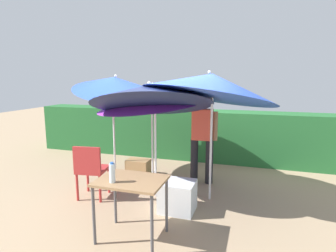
% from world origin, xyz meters
% --- Properties ---
extents(ground_plane, '(24.00, 24.00, 0.00)m').
position_xyz_m(ground_plane, '(0.00, 0.00, 0.00)').
color(ground_plane, '#9E8466').
extents(hedge_row, '(8.00, 0.70, 1.17)m').
position_xyz_m(hedge_row, '(0.00, 2.20, 0.58)').
color(hedge_row, '#23602D').
rests_on(hedge_row, ground_plane).
extents(umbrella_rainbow, '(1.61, 1.56, 2.22)m').
position_xyz_m(umbrella_rainbow, '(-1.12, 0.47, 1.81)').
color(umbrella_rainbow, silver).
rests_on(umbrella_rainbow, ground_plane).
extents(umbrella_orange, '(1.97, 1.93, 2.17)m').
position_xyz_m(umbrella_orange, '(-0.10, -0.21, 1.67)').
color(umbrella_orange, silver).
rests_on(umbrella_orange, ground_plane).
extents(umbrella_yellow, '(2.08, 2.06, 1.98)m').
position_xyz_m(umbrella_yellow, '(-0.35, 0.45, 1.62)').
color(umbrella_yellow, silver).
rests_on(umbrella_yellow, ground_plane).
extents(umbrella_navy, '(2.11, 2.08, 2.29)m').
position_xyz_m(umbrella_navy, '(0.78, -0.02, 1.82)').
color(umbrella_navy, silver).
rests_on(umbrella_navy, ground_plane).
extents(person_vendor, '(0.55, 0.23, 1.88)m').
position_xyz_m(person_vendor, '(0.54, 0.65, 0.93)').
color(person_vendor, black).
rests_on(person_vendor, ground_plane).
extents(chair_plastic, '(0.50, 0.50, 0.89)m').
position_xyz_m(chair_plastic, '(-1.01, -0.58, 0.51)').
color(chair_plastic, '#B72D2D').
rests_on(chair_plastic, ground_plane).
extents(cooler_box, '(0.50, 0.44, 0.45)m').
position_xyz_m(cooler_box, '(0.43, -0.58, 0.22)').
color(cooler_box, silver).
rests_on(cooler_box, ground_plane).
extents(crate_cardboard, '(0.45, 0.29, 0.32)m').
position_xyz_m(crate_cardboard, '(-0.74, 0.66, 0.16)').
color(crate_cardboard, '#9E7A4C').
rests_on(crate_cardboard, ground_plane).
extents(folding_table, '(0.80, 0.60, 0.75)m').
position_xyz_m(folding_table, '(0.08, -1.43, 0.66)').
color(folding_table, '#4C4C51').
rests_on(folding_table, ground_plane).
extents(bottle_water, '(0.07, 0.07, 0.24)m').
position_xyz_m(bottle_water, '(-0.08, -1.58, 0.86)').
color(bottle_water, silver).
rests_on(bottle_water, folding_table).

